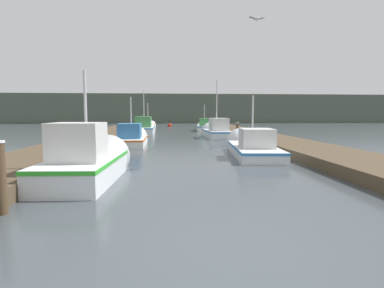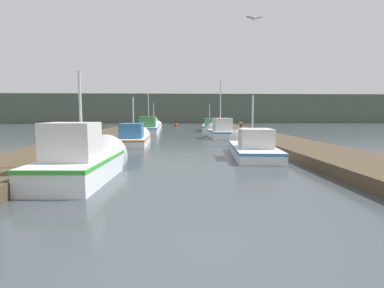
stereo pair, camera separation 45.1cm
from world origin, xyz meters
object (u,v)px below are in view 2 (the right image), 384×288
Objects in this scene: fishing_boat_5 at (209,127)px; fishing_boat_6 at (154,125)px; mooring_piling_3 at (218,126)px; fishing_boat_1 at (250,146)px; mooring_piling_0 at (241,131)px; mooring_piling_2 at (141,125)px; fishing_boat_0 at (85,161)px; seagull_lead at (254,18)px; fishing_boat_2 at (134,138)px; fishing_boat_3 at (220,131)px; channel_buoy at (176,125)px; fishing_boat_4 at (149,128)px.

fishing_boat_6 is at bearing 156.08° from fishing_boat_5.
fishing_boat_5 is at bearing -143.60° from mooring_piling_3.
fishing_boat_1 is 7.67m from mooring_piling_0.
mooring_piling_0 is (1.19, 7.57, 0.27)m from fishing_boat_1.
mooring_piling_0 is 0.99× the size of mooring_piling_2.
fishing_boat_1 reaches higher than mooring_piling_2.
fishing_boat_0 is 7.45m from seagull_lead.
fishing_boat_6 reaches higher than fishing_boat_2.
fishing_boat_1 is 6.04m from seagull_lead.
seagull_lead is (-0.88, -21.78, 4.84)m from fishing_boat_5.
fishing_boat_5 is 1.04× the size of fishing_boat_6.
seagull_lead is at bearing -100.27° from mooring_piling_0.
fishing_boat_3 is 0.98× the size of fishing_boat_5.
fishing_boat_3 is 8.93m from fishing_boat_5.
fishing_boat_6 is at bearing -113.53° from channel_buoy.
seagull_lead is at bearing -86.99° from fishing_boat_5.
fishing_boat_1 is 1.21× the size of fishing_boat_6.
fishing_boat_6 is 5.58× the size of mooring_piling_3.
fishing_boat_1 is 20.47m from mooring_piling_2.
fishing_boat_2 is at bearing -96.25° from channel_buoy.
fishing_boat_3 is 1.02× the size of fishing_boat_6.
fishing_boat_1 is at bearing -84.91° from fishing_boat_5.
mooring_piling_0 is at bearing -52.94° from mooring_piling_2.
fishing_boat_1 is 22.73m from fishing_boat_6.
fishing_boat_2 reaches higher than fishing_boat_1.
mooring_piling_3 is (1.21, 9.69, 0.00)m from fishing_boat_3.
fishing_boat_1 is 11.57× the size of seagull_lead.
mooring_piling_2 reaches higher than mooring_piling_0.
fishing_boat_1 is at bearing -82.67° from channel_buoy.
fishing_boat_2 reaches higher than mooring_piling_2.
fishing_boat_5 is at bearing 65.57° from fishing_boat_2.
fishing_boat_0 is at bearing -135.10° from fishing_boat_1.
fishing_boat_4 is at bearing 139.73° from mooring_piling_0.
mooring_piling_0 is 1.15× the size of channel_buoy.
fishing_boat_1 reaches higher than channel_buoy.
fishing_boat_0 is 15.82m from fishing_boat_3.
fishing_boat_3 is at bearing -52.56° from mooring_piling_2.
fishing_boat_3 is at bearing 70.24° from fishing_boat_0.
fishing_boat_3 reaches higher than fishing_boat_2.
mooring_piling_0 is at bearing -56.20° from fishing_boat_3.
fishing_boat_2 is 0.90× the size of fishing_boat_6.
fishing_boat_6 is 6.58m from channel_buoy.
fishing_boat_2 is (0.15, 9.59, -0.12)m from fishing_boat_0.
fishing_boat_1 is (6.30, 5.14, -0.17)m from fishing_boat_0.
fishing_boat_4 is (0.22, 18.87, 0.00)m from fishing_boat_0.
fishing_boat_2 is (-6.16, 4.44, 0.05)m from fishing_boat_1.
fishing_boat_0 is 33.15m from channel_buoy.
fishing_boat_0 is 25.35m from mooring_piling_3.
mooring_piling_3 is (7.26, 14.66, 0.09)m from fishing_boat_2.
fishing_boat_6 is 9.54× the size of seagull_lead.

